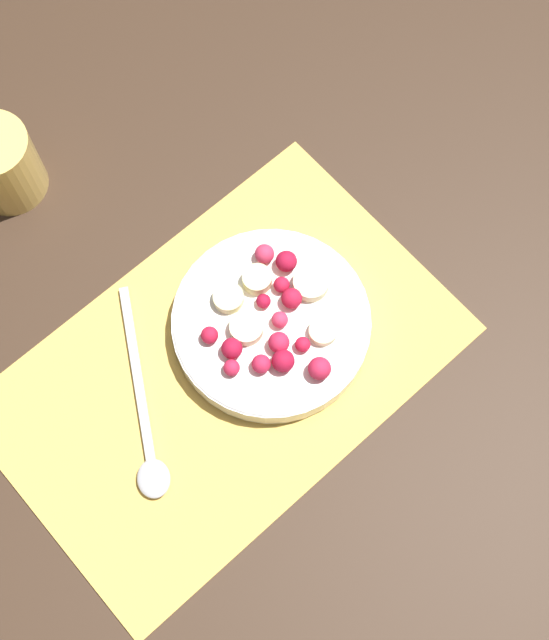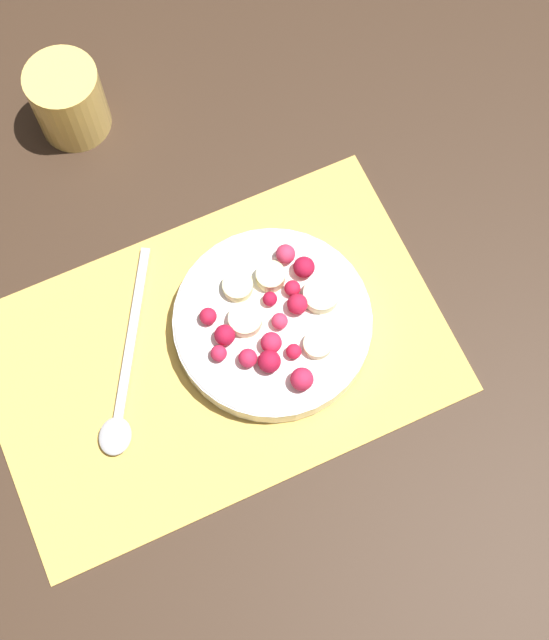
% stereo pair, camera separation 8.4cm
% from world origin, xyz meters
% --- Properties ---
extents(ground_plane, '(3.00, 3.00, 0.00)m').
position_xyz_m(ground_plane, '(0.00, 0.00, 0.00)').
color(ground_plane, '#382619').
extents(placemat, '(0.44, 0.28, 0.01)m').
position_xyz_m(placemat, '(0.00, 0.00, 0.00)').
color(placemat, '#E0B251').
rests_on(placemat, ground_plane).
extents(fruit_bowl, '(0.19, 0.19, 0.05)m').
position_xyz_m(fruit_bowl, '(-0.06, 0.00, 0.02)').
color(fruit_bowl, white).
rests_on(fruit_bowl, placemat).
extents(spoon, '(0.12, 0.19, 0.01)m').
position_xyz_m(spoon, '(0.10, 0.00, 0.01)').
color(spoon, '#B2B2B7').
rests_on(spoon, placemat).
extents(drinking_glass, '(0.08, 0.08, 0.08)m').
position_xyz_m(drinking_glass, '(0.03, -0.30, 0.04)').
color(drinking_glass, '#F4CC66').
rests_on(drinking_glass, ground_plane).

